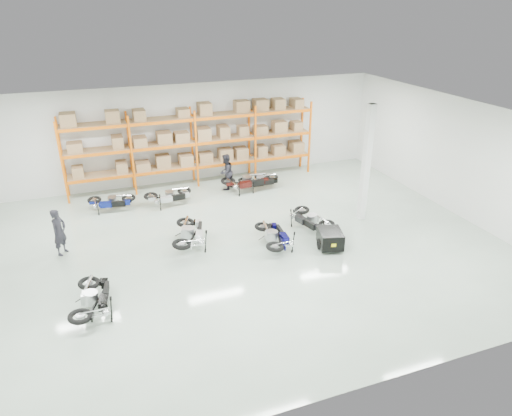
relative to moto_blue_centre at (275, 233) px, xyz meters
name	(u,v)px	position (x,y,z in m)	size (l,w,h in m)	color
room	(238,187)	(-1.14, 0.48, 1.70)	(18.00, 18.00, 18.00)	#ACBFAD
pallet_rack	(194,136)	(-1.14, 6.93, 1.71)	(11.28, 0.98, 3.62)	orange
structural_column	(366,164)	(4.06, 0.98, 1.70)	(0.25, 0.25, 4.50)	white
moto_blue_centre	(275,233)	(0.00, 0.00, 0.00)	(0.80, 1.80, 1.10)	#080747
moto_silver_left	(191,230)	(-2.69, 1.15, 0.04)	(0.86, 1.94, 1.19)	silver
moto_black_far_left	(93,295)	(-6.01, -1.65, 0.01)	(0.82, 1.84, 1.13)	black
moto_touring_right	(310,216)	(1.74, 0.85, -0.02)	(0.78, 1.74, 1.07)	black
trailer	(330,239)	(1.74, -0.75, -0.16)	(0.99, 1.68, 0.68)	black
moto_back_a	(111,199)	(-5.08, 5.14, -0.05)	(0.73, 1.64, 1.00)	navy
moto_back_b	(169,193)	(-2.77, 4.87, -0.03)	(0.76, 1.71, 1.05)	#B9BFC3
moto_back_c	(260,178)	(1.41, 5.23, -0.05)	(0.72, 1.63, 1.00)	black
moto_back_d	(247,178)	(0.79, 5.21, 0.04)	(0.86, 1.93, 1.18)	#390E0B
person_left	(59,232)	(-6.90, 2.10, 0.26)	(0.59, 0.39, 1.62)	#222129
person_back	(226,172)	(-0.03, 5.73, 0.27)	(0.79, 0.62, 1.63)	black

